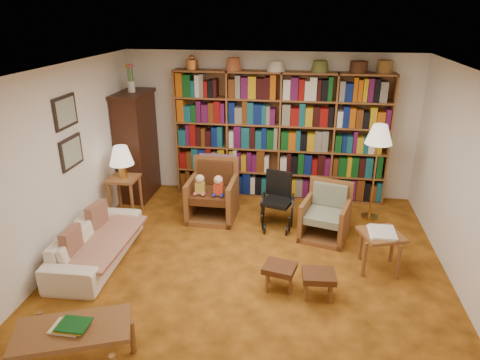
% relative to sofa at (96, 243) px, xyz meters
% --- Properties ---
extents(floor, '(5.00, 5.00, 0.00)m').
position_rel_sofa_xyz_m(floor, '(2.05, 0.16, -0.25)').
color(floor, '#BD6C1D').
rests_on(floor, ground).
extents(ceiling, '(5.00, 5.00, 0.00)m').
position_rel_sofa_xyz_m(ceiling, '(2.05, 0.16, 2.25)').
color(ceiling, white).
rests_on(ceiling, wall_back).
extents(wall_back, '(5.00, 0.00, 5.00)m').
position_rel_sofa_xyz_m(wall_back, '(2.05, 2.66, 1.00)').
color(wall_back, white).
rests_on(wall_back, floor).
extents(wall_front, '(5.00, 0.00, 5.00)m').
position_rel_sofa_xyz_m(wall_front, '(2.05, -2.34, 1.00)').
color(wall_front, white).
rests_on(wall_front, floor).
extents(wall_left, '(0.00, 5.00, 5.00)m').
position_rel_sofa_xyz_m(wall_left, '(-0.45, 0.16, 1.00)').
color(wall_left, white).
rests_on(wall_left, floor).
extents(wall_right, '(0.00, 5.00, 5.00)m').
position_rel_sofa_xyz_m(wall_right, '(4.55, 0.16, 1.00)').
color(wall_right, white).
rests_on(wall_right, floor).
extents(bookshelf, '(3.60, 0.30, 2.42)m').
position_rel_sofa_xyz_m(bookshelf, '(2.25, 2.49, 0.92)').
color(bookshelf, brown).
rests_on(bookshelf, floor).
extents(curio_cabinet, '(0.50, 0.95, 2.40)m').
position_rel_sofa_xyz_m(curio_cabinet, '(-0.20, 2.16, 0.70)').
color(curio_cabinet, '#361A0E').
rests_on(curio_cabinet, floor).
extents(framed_pictures, '(0.03, 0.52, 0.97)m').
position_rel_sofa_xyz_m(framed_pictures, '(-0.43, 0.46, 1.37)').
color(framed_pictures, black).
rests_on(framed_pictures, wall_left).
extents(sofa, '(1.76, 0.74, 0.51)m').
position_rel_sofa_xyz_m(sofa, '(0.00, 0.00, 0.00)').
color(sofa, white).
rests_on(sofa, floor).
extents(sofa_throw, '(0.81, 1.49, 0.04)m').
position_rel_sofa_xyz_m(sofa_throw, '(0.05, 0.00, 0.05)').
color(sofa_throw, beige).
rests_on(sofa_throw, sofa).
extents(cushion_left, '(0.16, 0.38, 0.37)m').
position_rel_sofa_xyz_m(cushion_left, '(-0.13, 0.35, 0.20)').
color(cushion_left, maroon).
rests_on(cushion_left, sofa).
extents(cushion_right, '(0.11, 0.36, 0.36)m').
position_rel_sofa_xyz_m(cushion_right, '(-0.13, -0.35, 0.20)').
color(cushion_right, maroon).
rests_on(cushion_right, sofa).
extents(side_table_lamp, '(0.44, 0.44, 0.69)m').
position_rel_sofa_xyz_m(side_table_lamp, '(-0.10, 1.26, 0.26)').
color(side_table_lamp, brown).
rests_on(side_table_lamp, floor).
extents(table_lamp, '(0.37, 0.37, 0.51)m').
position_rel_sofa_xyz_m(table_lamp, '(-0.10, 1.26, 0.78)').
color(table_lamp, gold).
rests_on(table_lamp, side_table_lamp).
extents(armchair_leather, '(0.75, 0.81, 0.95)m').
position_rel_sofa_xyz_m(armchair_leather, '(1.27, 1.56, 0.13)').
color(armchair_leather, brown).
rests_on(armchair_leather, floor).
extents(armchair_sage, '(0.81, 0.82, 0.80)m').
position_rel_sofa_xyz_m(armchair_sage, '(3.03, 1.16, 0.05)').
color(armchair_sage, brown).
rests_on(armchair_sage, floor).
extents(wheelchair, '(0.51, 0.67, 0.84)m').
position_rel_sofa_xyz_m(wheelchair, '(2.31, 1.40, 0.13)').
color(wheelchair, black).
rests_on(wheelchair, floor).
extents(floor_lamp, '(0.41, 0.41, 1.54)m').
position_rel_sofa_xyz_m(floor_lamp, '(3.78, 1.84, 1.08)').
color(floor_lamp, gold).
rests_on(floor_lamp, floor).
extents(side_table_papers, '(0.61, 0.61, 0.55)m').
position_rel_sofa_xyz_m(side_table_papers, '(3.68, 0.34, 0.18)').
color(side_table_papers, brown).
rests_on(side_table_papers, floor).
extents(footstool_a, '(0.43, 0.38, 0.31)m').
position_rel_sofa_xyz_m(footstool_a, '(2.45, -0.27, 0.00)').
color(footstool_a, '#513115').
rests_on(footstool_a, floor).
extents(footstool_b, '(0.40, 0.35, 0.32)m').
position_rel_sofa_xyz_m(footstool_b, '(2.91, -0.37, 0.01)').
color(footstool_b, '#513115').
rests_on(footstool_b, floor).
extents(coffee_table, '(1.15, 0.85, 0.47)m').
position_rel_sofa_xyz_m(coffee_table, '(0.64, -1.74, 0.11)').
color(coffee_table, brown).
rests_on(coffee_table, floor).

